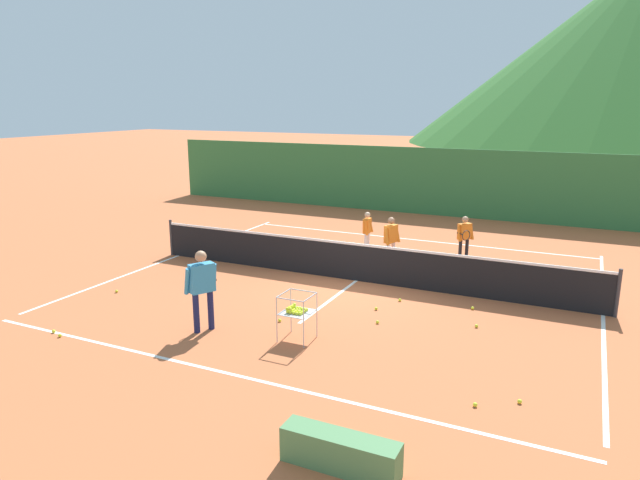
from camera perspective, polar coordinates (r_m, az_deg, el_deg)
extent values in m
plane|color=#BC6038|center=(14.46, 3.65, -4.07)|extent=(120.00, 120.00, 0.00)
cube|color=white|center=(9.84, -8.87, -13.07)|extent=(11.21, 0.08, 0.01)
cube|color=white|center=(18.92, 9.14, 0.06)|extent=(11.21, 0.08, 0.01)
cube|color=white|center=(17.24, -13.94, -1.52)|extent=(0.08, 10.49, 0.01)
cube|color=white|center=(13.57, 26.39, -6.73)|extent=(0.08, 10.49, 0.01)
cube|color=white|center=(14.46, 3.65, -4.06)|extent=(0.08, 6.30, 0.01)
cylinder|color=#333338|center=(17.25, -14.62, 0.24)|extent=(0.08, 0.08, 1.05)
cylinder|color=#333338|center=(13.42, 27.59, -4.73)|extent=(0.08, 0.08, 1.05)
cube|color=black|center=(14.33, 3.68, -2.32)|extent=(11.58, 0.02, 0.92)
cube|color=white|center=(14.20, 3.71, -0.44)|extent=(11.58, 0.03, 0.06)
cylinder|color=#191E4C|center=(11.43, -12.24, -7.13)|extent=(0.12, 0.12, 0.81)
cylinder|color=#191E4C|center=(11.55, -10.85, -6.84)|extent=(0.12, 0.12, 0.81)
cube|color=#338CBF|center=(11.27, -11.71, -3.72)|extent=(0.42, 0.53, 0.57)
sphere|color=tan|center=(11.15, -11.81, -1.62)|extent=(0.22, 0.22, 0.22)
cylinder|color=#338CBF|center=(11.24, -13.12, -4.03)|extent=(0.23, 0.18, 0.55)
cylinder|color=#338CBF|center=(11.43, -10.53, -3.63)|extent=(0.19, 0.15, 0.55)
torus|color=#262628|center=(11.67, -11.09, -3.51)|extent=(0.16, 0.27, 0.29)
cylinder|color=black|center=(11.46, -10.56, -3.81)|extent=(0.21, 0.13, 0.03)
cylinder|color=silver|center=(17.15, 4.81, -0.18)|extent=(0.09, 0.09, 0.61)
cylinder|color=silver|center=(16.93, 4.58, -0.36)|extent=(0.09, 0.09, 0.61)
cube|color=orange|center=(16.93, 4.73, 1.44)|extent=(0.20, 0.38, 0.43)
sphere|color=#DBAD84|center=(16.86, 4.75, 2.52)|extent=(0.17, 0.17, 0.17)
cylinder|color=orange|center=(17.11, 5.09, 1.48)|extent=(0.17, 0.08, 0.42)
cylinder|color=orange|center=(16.73, 4.63, 1.19)|extent=(0.13, 0.07, 0.42)
cylinder|color=silver|center=(15.77, 7.29, -1.35)|extent=(0.10, 0.10, 0.68)
cylinder|color=silver|center=(15.56, 6.75, -1.54)|extent=(0.10, 0.10, 0.68)
cube|color=orange|center=(15.53, 7.09, 0.62)|extent=(0.29, 0.44, 0.48)
sphere|color=#996B4C|center=(15.45, 7.13, 1.93)|extent=(0.19, 0.19, 0.19)
cylinder|color=orange|center=(15.69, 7.74, 0.63)|extent=(0.20, 0.12, 0.47)
cylinder|color=orange|center=(15.33, 6.70, 0.33)|extent=(0.16, 0.11, 0.47)
cylinder|color=black|center=(16.65, 14.42, -0.95)|extent=(0.10, 0.10, 0.64)
cylinder|color=black|center=(16.49, 13.80, -1.06)|extent=(0.10, 0.10, 0.64)
cube|color=orange|center=(16.44, 14.22, 0.84)|extent=(0.37, 0.41, 0.45)
sphere|color=tan|center=(16.37, 14.29, 2.00)|extent=(0.18, 0.18, 0.18)
cylinder|color=orange|center=(16.56, 14.90, 0.79)|extent=(0.18, 0.16, 0.44)
cylinder|color=orange|center=(16.28, 13.73, 0.62)|extent=(0.15, 0.13, 0.44)
torus|color=#262628|center=(16.09, 14.37, 0.44)|extent=(0.19, 0.25, 0.29)
cylinder|color=black|center=(16.26, 13.78, 0.62)|extent=(0.20, 0.15, 0.03)
cylinder|color=#B7B7BC|center=(11.20, -2.92, -7.03)|extent=(0.02, 0.02, 0.89)
cylinder|color=#B7B7BC|center=(10.96, -0.31, -7.49)|extent=(0.02, 0.02, 0.89)
cylinder|color=#B7B7BC|center=(10.74, -4.34, -7.98)|extent=(0.02, 0.02, 0.89)
cylinder|color=#B7B7BC|center=(10.50, -1.65, -8.48)|extent=(0.02, 0.02, 0.89)
cube|color=#B7B7BC|center=(10.81, -2.31, -7.22)|extent=(0.56, 0.56, 0.01)
cube|color=#B7B7BC|center=(10.93, -1.64, -5.08)|extent=(0.56, 0.02, 0.02)
cube|color=#B7B7BC|center=(10.46, -3.04, -5.97)|extent=(0.56, 0.02, 0.02)
cube|color=#B7B7BC|center=(10.82, -3.65, -5.30)|extent=(0.02, 0.56, 0.02)
cube|color=#B7B7BC|center=(10.57, -0.97, -5.73)|extent=(0.02, 0.56, 0.02)
sphere|color=yellow|center=(10.75, -3.23, -7.16)|extent=(0.07, 0.07, 0.07)
sphere|color=yellow|center=(10.81, -3.09, -7.03)|extent=(0.07, 0.07, 0.07)
sphere|color=yellow|center=(10.85, -2.90, -6.94)|extent=(0.07, 0.07, 0.07)
sphere|color=yellow|center=(10.91, -2.75, -6.84)|extent=(0.07, 0.07, 0.07)
sphere|color=yellow|center=(10.95, -2.59, -6.72)|extent=(0.07, 0.07, 0.07)
sphere|color=yellow|center=(10.71, -2.95, -7.21)|extent=(0.07, 0.07, 0.07)
sphere|color=yellow|center=(10.77, -2.76, -7.09)|extent=(0.07, 0.07, 0.07)
sphere|color=yellow|center=(10.83, -2.59, -7.00)|extent=(0.07, 0.07, 0.07)
sphere|color=yellow|center=(10.88, -2.45, -6.89)|extent=(0.07, 0.07, 0.07)
sphere|color=yellow|center=(10.93, -2.29, -6.78)|extent=(0.07, 0.07, 0.07)
sphere|color=yellow|center=(10.68, -2.64, -7.28)|extent=(0.07, 0.07, 0.07)
sphere|color=yellow|center=(10.75, -2.48, -7.16)|extent=(0.07, 0.07, 0.07)
sphere|color=yellow|center=(10.79, -2.30, -7.04)|extent=(0.07, 0.07, 0.07)
sphere|color=yellow|center=(10.85, -2.12, -6.95)|extent=(0.07, 0.07, 0.07)
sphere|color=yellow|center=(10.91, -1.98, -6.83)|extent=(0.07, 0.07, 0.07)
sphere|color=yellow|center=(10.66, -2.32, -7.35)|extent=(0.07, 0.07, 0.07)
sphere|color=yellow|center=(10.72, -2.14, -7.19)|extent=(0.07, 0.07, 0.07)
sphere|color=yellow|center=(10.77, -2.03, -7.12)|extent=(0.07, 0.07, 0.07)
sphere|color=yellow|center=(10.82, -1.83, -7.01)|extent=(0.07, 0.07, 0.07)
sphere|color=yellow|center=(10.88, -1.66, -6.88)|extent=(0.07, 0.07, 0.07)
sphere|color=yellow|center=(10.64, -2.00, -7.38)|extent=(0.07, 0.07, 0.07)
sphere|color=yellow|center=(10.69, -1.86, -7.26)|extent=(0.07, 0.07, 0.07)
sphere|color=yellow|center=(10.74, -1.67, -7.14)|extent=(0.07, 0.07, 0.07)
sphere|color=yellow|center=(10.80, -1.51, -7.04)|extent=(0.07, 0.07, 0.07)
sphere|color=yellow|center=(10.84, -1.36, -6.95)|extent=(0.07, 0.07, 0.07)
sphere|color=yellow|center=(10.73, -3.28, -6.88)|extent=(0.07, 0.07, 0.07)
sphere|color=yellow|center=(10.78, -3.09, -6.77)|extent=(0.07, 0.07, 0.07)
sphere|color=yellow|center=(10.84, -2.88, -6.67)|extent=(0.07, 0.07, 0.07)
sphere|color=yellow|center=(10.89, -2.74, -6.59)|extent=(0.07, 0.07, 0.07)
sphere|color=yellow|center=(10.94, -2.58, -6.47)|extent=(0.07, 0.07, 0.07)
sphere|color=yellow|center=(10.70, -2.96, -6.92)|extent=(0.07, 0.07, 0.07)
sphere|color=yellow|center=(14.37, -19.63, -4.84)|extent=(0.07, 0.07, 0.07)
sphere|color=yellow|center=(11.96, 15.35, -8.27)|extent=(0.07, 0.07, 0.07)
sphere|color=yellow|center=(11.79, 5.76, -8.15)|extent=(0.07, 0.07, 0.07)
sphere|color=yellow|center=(9.09, 15.22, -15.57)|extent=(0.07, 0.07, 0.07)
sphere|color=yellow|center=(11.85, -4.04, -8.00)|extent=(0.07, 0.07, 0.07)
sphere|color=yellow|center=(12.92, 14.97, -6.58)|extent=(0.07, 0.07, 0.07)
sphere|color=yellow|center=(12.52, 5.62, -6.82)|extent=(0.07, 0.07, 0.07)
sphere|color=yellow|center=(9.37, 19.29, -14.96)|extent=(0.07, 0.07, 0.07)
sphere|color=yellow|center=(12.43, -25.04, -8.25)|extent=(0.07, 0.07, 0.07)
sphere|color=yellow|center=(13.10, 7.97, -5.94)|extent=(0.07, 0.07, 0.07)
sphere|color=yellow|center=(12.17, -24.51, -8.66)|extent=(0.07, 0.07, 0.07)
cube|color=#33753D|center=(22.88, 12.39, 5.62)|extent=(24.67, 0.08, 2.64)
cube|color=#4C7F4C|center=(7.46, 2.03, -20.37)|extent=(1.50, 0.36, 0.46)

